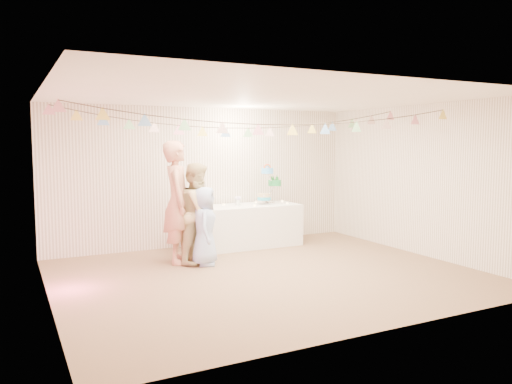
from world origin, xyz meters
name	(u,v)px	position (x,y,z in m)	size (l,w,h in m)	color
floor	(268,275)	(0.00, 0.00, 0.00)	(6.00, 6.00, 0.00)	brown
ceiling	(269,97)	(0.00, 0.00, 2.60)	(6.00, 6.00, 0.00)	white
back_wall	(206,177)	(0.00, 2.50, 1.30)	(6.00, 6.00, 0.00)	white
front_wall	(386,207)	(0.00, -2.50, 1.30)	(6.00, 6.00, 0.00)	white
left_wall	(46,197)	(-3.00, 0.00, 1.30)	(5.00, 5.00, 0.00)	white
right_wall	(422,180)	(3.00, 0.00, 1.30)	(5.00, 5.00, 0.00)	white
table	(245,226)	(0.57, 2.00, 0.39)	(2.08, 0.83, 0.78)	white
cake_stand	(269,187)	(1.12, 2.05, 1.10)	(0.63, 0.37, 0.71)	silver
cake_bottom	(264,201)	(0.97, 1.99, 0.84)	(0.31, 0.31, 0.15)	#2BACCA
cake_middle	(275,186)	(1.30, 2.14, 1.11)	(0.27, 0.27, 0.22)	#1F8F43
cake_top_tier	(267,173)	(1.06, 2.02, 1.38)	(0.25, 0.25, 0.19)	#4CA4EF
platter	(217,208)	(-0.01, 1.95, 0.76)	(0.34, 0.34, 0.02)	white
posy	(238,202)	(0.45, 2.05, 0.84)	(0.15, 0.15, 0.17)	white
person_adult_a	(178,202)	(-0.94, 1.34, 0.99)	(0.72, 0.47, 1.98)	tan
person_adult_b	(198,213)	(-0.65, 1.19, 0.81)	(0.79, 0.62, 1.63)	#D1B780
person_child	(205,226)	(-0.62, 0.98, 0.63)	(0.61, 0.40, 1.25)	#A5BAEA
bunting_back	(237,118)	(0.00, 1.10, 2.35)	(5.60, 1.10, 0.40)	pink
bunting_front	(275,116)	(0.00, -0.20, 2.32)	(5.60, 0.90, 0.36)	#72A5E5
tealight_0	(207,208)	(-0.23, 1.85, 0.79)	(0.04, 0.04, 0.03)	#FFD88C
tealight_1	(224,204)	(0.22, 2.18, 0.79)	(0.04, 0.04, 0.03)	#FFD88C
tealight_2	(255,205)	(0.67, 1.78, 0.79)	(0.04, 0.04, 0.03)	#FFD88C
tealight_3	(256,202)	(0.92, 2.22, 0.79)	(0.04, 0.04, 0.03)	#FFD88C
tealight_4	(287,203)	(1.39, 1.82, 0.79)	(0.04, 0.04, 0.03)	#FFD88C
tealight_5	(282,201)	(1.47, 2.15, 0.79)	(0.04, 0.04, 0.03)	#FFD88C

